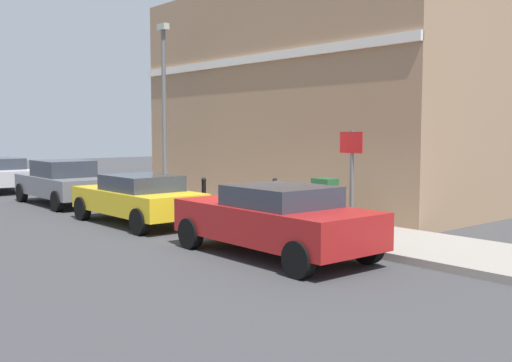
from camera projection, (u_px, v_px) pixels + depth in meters
The scene contains 11 objects.
ground at pixel (258, 241), 13.20m from camera, with size 80.00×80.00×0.00m, color #38383A.
sidewalk at pixel (179, 205), 18.94m from camera, with size 2.67×30.00×0.15m, color gray.
corner_building at pixel (332, 99), 20.26m from camera, with size 7.18×11.88×7.01m.
car_red at pixel (275, 219), 11.55m from camera, with size 2.03×4.39×1.39m.
car_yellow at pixel (138, 198), 15.54m from camera, with size 1.84×4.22×1.30m.
car_grey at pixel (63, 182), 19.66m from camera, with size 1.91×4.35×1.47m.
utility_cabinet at pixel (325, 204), 14.36m from camera, with size 0.46×0.61×1.15m.
bollard_near_cabinet at pixel (275, 196), 15.85m from camera, with size 0.14×0.14×1.04m.
bollard_far_kerb at pixel (204, 195), 16.02m from camera, with size 0.14×0.14×1.04m.
street_sign at pixel (352, 168), 12.32m from camera, with size 0.08×0.60×2.30m.
lamppost at pixel (164, 104), 19.31m from camera, with size 0.20×0.44×5.72m.
Camera 1 is at (-8.51, -9.88, 2.44)m, focal length 41.78 mm.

